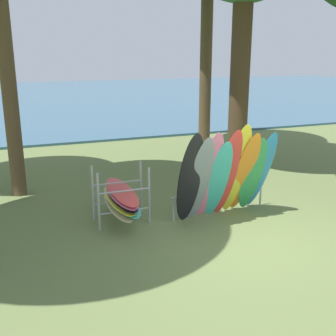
% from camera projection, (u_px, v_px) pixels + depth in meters
% --- Properties ---
extents(ground_plane, '(80.00, 80.00, 0.00)m').
position_uv_depth(ground_plane, '(239.00, 240.00, 8.18)').
color(ground_plane, olive).
extents(lake_water, '(80.00, 36.00, 0.10)m').
position_uv_depth(lake_water, '(61.00, 97.00, 33.40)').
color(lake_water, '#38607A').
rests_on(lake_water, ground).
extents(leaning_board_pile, '(2.50, 1.08, 2.19)m').
position_uv_depth(leaning_board_pile, '(227.00, 176.00, 9.00)').
color(leaning_board_pile, black).
rests_on(leaning_board_pile, ground).
extents(board_storage_rack, '(1.15, 2.12, 1.25)m').
position_uv_depth(board_storage_rack, '(121.00, 198.00, 8.97)').
color(board_storage_rack, '#9EA0A5').
rests_on(board_storage_rack, ground).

